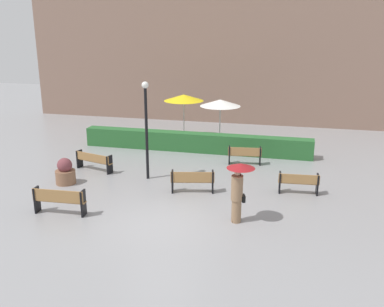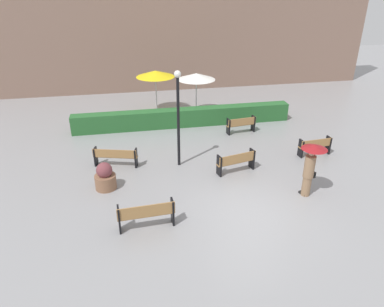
{
  "view_description": "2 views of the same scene",
  "coord_description": "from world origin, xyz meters",
  "px_view_note": "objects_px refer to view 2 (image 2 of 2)",
  "views": [
    {
      "loc": [
        4.07,
        -12.17,
        6.19
      ],
      "look_at": [
        0.19,
        3.67,
        1.32
      ],
      "focal_mm": 40.08,
      "sensor_mm": 36.0,
      "label": 1
    },
    {
      "loc": [
        -3.89,
        -9.62,
        7.25
      ],
      "look_at": [
        -1.39,
        3.15,
        0.88
      ],
      "focal_mm": 33.57,
      "sensor_mm": 36.0,
      "label": 2
    }
  ],
  "objects_px": {
    "patio_umbrella_yellow": "(155,74)",
    "bench_far_right": "(315,146)",
    "bench_back_row": "(241,124)",
    "bench_far_left": "(115,156)",
    "lamp_post": "(178,110)",
    "bench_near_left": "(146,214)",
    "patio_umbrella_white": "(196,76)",
    "planter_pot": "(105,177)",
    "pedestrian_with_umbrella": "(311,164)",
    "bench_mid_center": "(236,161)"
  },
  "relations": [
    {
      "from": "pedestrian_with_umbrella",
      "to": "patio_umbrella_yellow",
      "type": "relative_size",
      "value": 0.8
    },
    {
      "from": "bench_mid_center",
      "to": "lamp_post",
      "type": "xyz_separation_m",
      "value": [
        -2.21,
        1.1,
        1.98
      ]
    },
    {
      "from": "planter_pot",
      "to": "patio_umbrella_white",
      "type": "relative_size",
      "value": 0.44
    },
    {
      "from": "bench_far_left",
      "to": "planter_pot",
      "type": "xyz_separation_m",
      "value": [
        -0.39,
        -1.76,
        -0.02
      ]
    },
    {
      "from": "bench_far_left",
      "to": "lamp_post",
      "type": "bearing_deg",
      "value": -8.24
    },
    {
      "from": "bench_near_left",
      "to": "pedestrian_with_umbrella",
      "type": "distance_m",
      "value": 6.08
    },
    {
      "from": "bench_far_left",
      "to": "bench_mid_center",
      "type": "relative_size",
      "value": 1.11
    },
    {
      "from": "bench_near_left",
      "to": "patio_umbrella_yellow",
      "type": "height_order",
      "value": "patio_umbrella_yellow"
    },
    {
      "from": "bench_back_row",
      "to": "bench_mid_center",
      "type": "xyz_separation_m",
      "value": [
        -1.52,
        -3.99,
        0.02
      ]
    },
    {
      "from": "patio_umbrella_yellow",
      "to": "bench_back_row",
      "type": "bearing_deg",
      "value": -44.91
    },
    {
      "from": "bench_far_left",
      "to": "bench_mid_center",
      "type": "height_order",
      "value": "bench_mid_center"
    },
    {
      "from": "pedestrian_with_umbrella",
      "to": "planter_pot",
      "type": "bearing_deg",
      "value": 165.48
    },
    {
      "from": "bench_near_left",
      "to": "bench_mid_center",
      "type": "distance_m",
      "value": 4.96
    },
    {
      "from": "bench_far_right",
      "to": "bench_mid_center",
      "type": "relative_size",
      "value": 0.91
    },
    {
      "from": "bench_mid_center",
      "to": "pedestrian_with_umbrella",
      "type": "relative_size",
      "value": 0.84
    },
    {
      "from": "bench_back_row",
      "to": "bench_far_right",
      "type": "bearing_deg",
      "value": -52.19
    },
    {
      "from": "bench_far_right",
      "to": "patio_umbrella_white",
      "type": "xyz_separation_m",
      "value": [
        -4.18,
        6.24,
        1.81
      ]
    },
    {
      "from": "bench_near_left",
      "to": "planter_pot",
      "type": "bearing_deg",
      "value": 115.95
    },
    {
      "from": "bench_near_left",
      "to": "patio_umbrella_white",
      "type": "height_order",
      "value": "patio_umbrella_white"
    },
    {
      "from": "pedestrian_with_umbrella",
      "to": "patio_umbrella_yellow",
      "type": "height_order",
      "value": "patio_umbrella_yellow"
    },
    {
      "from": "bench_near_left",
      "to": "bench_back_row",
      "type": "bearing_deg",
      "value": 52.17
    },
    {
      "from": "bench_back_row",
      "to": "lamp_post",
      "type": "distance_m",
      "value": 5.12
    },
    {
      "from": "bench_back_row",
      "to": "lamp_post",
      "type": "xyz_separation_m",
      "value": [
        -3.73,
        -2.89,
        2.0
      ]
    },
    {
      "from": "bench_near_left",
      "to": "planter_pot",
      "type": "height_order",
      "value": "planter_pot"
    },
    {
      "from": "planter_pot",
      "to": "bench_back_row",
      "type": "bearing_deg",
      "value": 32.12
    },
    {
      "from": "bench_far_left",
      "to": "pedestrian_with_umbrella",
      "type": "height_order",
      "value": "pedestrian_with_umbrella"
    },
    {
      "from": "bench_near_left",
      "to": "patio_umbrella_yellow",
      "type": "relative_size",
      "value": 0.73
    },
    {
      "from": "bench_far_right",
      "to": "planter_pot",
      "type": "xyz_separation_m",
      "value": [
        -9.23,
        -1.1,
        -0.01
      ]
    },
    {
      "from": "bench_mid_center",
      "to": "patio_umbrella_yellow",
      "type": "xyz_separation_m",
      "value": [
        -2.43,
        7.92,
        1.84
      ]
    },
    {
      "from": "bench_back_row",
      "to": "bench_mid_center",
      "type": "distance_m",
      "value": 4.26
    },
    {
      "from": "bench_far_left",
      "to": "bench_back_row",
      "type": "bearing_deg",
      "value": 21.36
    },
    {
      "from": "bench_near_left",
      "to": "bench_far_right",
      "type": "distance_m",
      "value": 8.78
    },
    {
      "from": "bench_far_right",
      "to": "lamp_post",
      "type": "relative_size",
      "value": 0.38
    },
    {
      "from": "bench_mid_center",
      "to": "pedestrian_with_umbrella",
      "type": "bearing_deg",
      "value": -46.64
    },
    {
      "from": "bench_far_left",
      "to": "lamp_post",
      "type": "relative_size",
      "value": 0.46
    },
    {
      "from": "pedestrian_with_umbrella",
      "to": "bench_far_right",
      "type": "bearing_deg",
      "value": 57.38
    },
    {
      "from": "bench_near_left",
      "to": "pedestrian_with_umbrella",
      "type": "xyz_separation_m",
      "value": [
        5.97,
        0.86,
        0.73
      ]
    },
    {
      "from": "bench_far_right",
      "to": "patio_umbrella_yellow",
      "type": "relative_size",
      "value": 0.61
    },
    {
      "from": "pedestrian_with_umbrella",
      "to": "patio_umbrella_white",
      "type": "bearing_deg",
      "value": 103.76
    },
    {
      "from": "bench_far_right",
      "to": "pedestrian_with_umbrella",
      "type": "bearing_deg",
      "value": -122.62
    },
    {
      "from": "patio_umbrella_yellow",
      "to": "bench_far_right",
      "type": "bearing_deg",
      "value": -47.95
    },
    {
      "from": "bench_far_right",
      "to": "bench_back_row",
      "type": "bearing_deg",
      "value": 127.81
    },
    {
      "from": "bench_far_left",
      "to": "lamp_post",
      "type": "height_order",
      "value": "lamp_post"
    },
    {
      "from": "bench_near_left",
      "to": "bench_mid_center",
      "type": "relative_size",
      "value": 1.08
    },
    {
      "from": "bench_back_row",
      "to": "patio_umbrella_yellow",
      "type": "relative_size",
      "value": 0.62
    },
    {
      "from": "bench_far_left",
      "to": "patio_umbrella_yellow",
      "type": "height_order",
      "value": "patio_umbrella_yellow"
    },
    {
      "from": "bench_far_right",
      "to": "patio_umbrella_white",
      "type": "distance_m",
      "value": 7.73
    },
    {
      "from": "bench_back_row",
      "to": "bench_near_left",
      "type": "height_order",
      "value": "bench_near_left"
    },
    {
      "from": "patio_umbrella_white",
      "to": "bench_far_right",
      "type": "bearing_deg",
      "value": -56.19
    },
    {
      "from": "bench_back_row",
      "to": "bench_far_left",
      "type": "bearing_deg",
      "value": -158.64
    }
  ]
}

